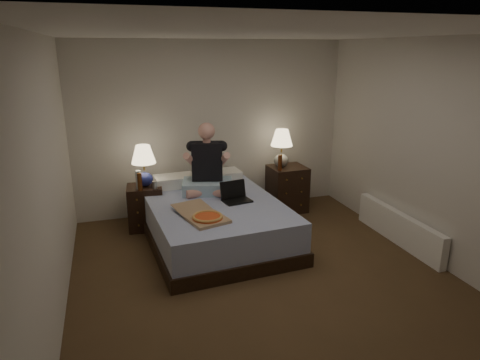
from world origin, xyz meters
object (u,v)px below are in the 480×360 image
object	(u,v)px
beer_bottle_right	(280,163)
nightstand_left	(145,207)
bed	(215,222)
soda_can	(155,185)
water_bottle	(138,180)
lamp_right	(281,148)
person	(207,159)
lamp_left	(144,166)
pizza_box	(208,218)
laptop	(237,193)
radiator	(398,228)
nightstand_right	(287,189)
beer_bottle_left	(140,182)

from	to	relation	value
beer_bottle_right	nightstand_left	bearing A→B (deg)	177.19
bed	soda_can	bearing A→B (deg)	137.18
nightstand_left	water_bottle	xyz separation A→B (m)	(-0.07, -0.10, 0.42)
lamp_right	person	world-z (taller)	person
lamp_right	water_bottle	size ratio (longest dim) A/B	2.24
water_bottle	soda_can	distance (m)	0.22
lamp_left	pizza_box	xyz separation A→B (m)	(0.56, -1.27, -0.32)
pizza_box	person	bearing A→B (deg)	61.28
laptop	pizza_box	distance (m)	0.72
lamp_left	water_bottle	distance (m)	0.21
bed	radiator	world-z (taller)	bed
person	soda_can	bearing A→B (deg)	-176.40
water_bottle	radiator	size ratio (longest dim) A/B	0.16
nightstand_left	laptop	bearing A→B (deg)	-29.73
water_bottle	pizza_box	size ratio (longest dim) A/B	0.33
nightstand_left	lamp_right	world-z (taller)	lamp_right
bed	soda_can	xyz separation A→B (m)	(-0.67, 0.54, 0.39)
nightstand_left	bed	bearing A→B (deg)	-35.56
soda_can	person	world-z (taller)	person
radiator	person	bearing A→B (deg)	152.12
pizza_box	water_bottle	bearing A→B (deg)	103.78
bed	laptop	xyz separation A→B (m)	(0.28, -0.06, 0.38)
nightstand_right	water_bottle	bearing A→B (deg)	-178.25
soda_can	beer_bottle_right	distance (m)	1.80
pizza_box	bed	bearing A→B (deg)	53.37
beer_bottle_left	beer_bottle_right	bearing A→B (deg)	1.75
laptop	pizza_box	xyz separation A→B (m)	(-0.50, -0.51, -0.08)
beer_bottle_left	pizza_box	world-z (taller)	beer_bottle_left
water_bottle	beer_bottle_left	bearing A→B (deg)	-77.96
beer_bottle_left	radiator	distance (m)	3.36
bed	water_bottle	bearing A→B (deg)	142.00
nightstand_right	radiator	size ratio (longest dim) A/B	0.43
person	radiator	size ratio (longest dim) A/B	0.58
beer_bottle_left	radiator	world-z (taller)	beer_bottle_left
lamp_left	soda_can	world-z (taller)	lamp_left
nightstand_left	nightstand_right	xyz separation A→B (m)	(2.11, 0.04, 0.04)
bed	person	xyz separation A→B (m)	(0.01, 0.41, 0.73)
lamp_left	beer_bottle_left	distance (m)	0.24
lamp_right	laptop	world-z (taller)	lamp_right
beer_bottle_left	beer_bottle_right	size ratio (longest dim) A/B	1.00
water_bottle	soda_can	bearing A→B (deg)	-14.04
nightstand_right	lamp_left	world-z (taller)	lamp_left
pizza_box	beer_bottle_right	bearing A→B (deg)	25.65
bed	pizza_box	world-z (taller)	pizza_box
bed	nightstand_right	xyz separation A→B (m)	(1.31, 0.74, 0.08)
nightstand_left	soda_can	bearing A→B (deg)	-43.62
bed	lamp_left	world-z (taller)	lamp_left
nightstand_left	beer_bottle_right	xyz separation A→B (m)	(1.93, -0.09, 0.50)
nightstand_left	radiator	distance (m)	3.33
nightstand_right	water_bottle	size ratio (longest dim) A/B	2.74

